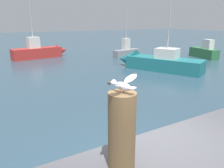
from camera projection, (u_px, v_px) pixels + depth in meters
The scene contains 6 objects.
mooring_post at pixel (122, 131), 2.88m from camera, with size 0.36×0.36×1.04m, color brown.
seagull at pixel (122, 84), 2.71m from camera, with size 0.55×0.38×0.21m.
boat_grey at pixel (128, 51), 19.47m from camera, with size 3.14×1.13×4.03m.
boat_teal at pixel (154, 62), 14.30m from camera, with size 3.67×5.78×4.24m.
boat_green at pixel (202, 51), 18.79m from camera, with size 1.43×3.40×1.55m.
boat_red at pixel (41, 51), 18.58m from camera, with size 4.80×1.68×4.84m.
Camera 1 is at (-2.28, -2.74, 3.07)m, focal length 35.69 mm.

